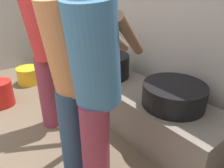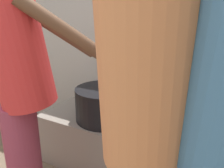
{
  "view_description": "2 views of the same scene",
  "coord_description": "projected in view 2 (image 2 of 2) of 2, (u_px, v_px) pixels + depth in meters",
  "views": [
    {
      "loc": [
        1.97,
        0.2,
        1.51
      ],
      "look_at": [
        0.68,
        1.21,
        0.72
      ],
      "focal_mm": 35.04,
      "sensor_mm": 36.0,
      "label": 1
    },
    {
      "loc": [
        0.93,
        0.2,
        1.28
      ],
      "look_at": [
        0.37,
        1.2,
        0.93
      ],
      "focal_mm": 36.26,
      "sensor_mm": 36.0,
      "label": 2
    }
  ],
  "objects": [
    {
      "name": "block_enclosure_rear",
      "position": [
        131.0,
        36.0,
        2.2
      ],
      "size": [
        4.84,
        0.2,
        2.16
      ],
      "primitive_type": "cube",
      "color": "#ADA8A0",
      "rests_on": "ground_plane"
    },
    {
      "name": "hearth_ledge",
      "position": [
        157.0,
        154.0,
        1.79
      ],
      "size": [
        2.01,
        0.6,
        0.44
      ],
      "primitive_type": "cube",
      "color": "slate",
      "rests_on": "ground_plane"
    },
    {
      "name": "cooking_pot_main",
      "position": [
        105.0,
        104.0,
        1.86
      ],
      "size": [
        0.49,
        0.49,
        0.72
      ],
      "color": "black",
      "rests_on": "hearth_ledge"
    },
    {
      "name": "cook_in_red_shirt",
      "position": [
        20.0,
        78.0,
        1.21
      ],
      "size": [
        0.66,
        0.74,
        1.66
      ],
      "color": "#8C3347",
      "rests_on": "ground_plane"
    },
    {
      "name": "cook_in_orange_shirt",
      "position": [
        144.0,
        122.0,
        0.75
      ],
      "size": [
        0.47,
        0.73,
        1.63
      ],
      "color": "navy",
      "rests_on": "ground_plane"
    }
  ]
}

